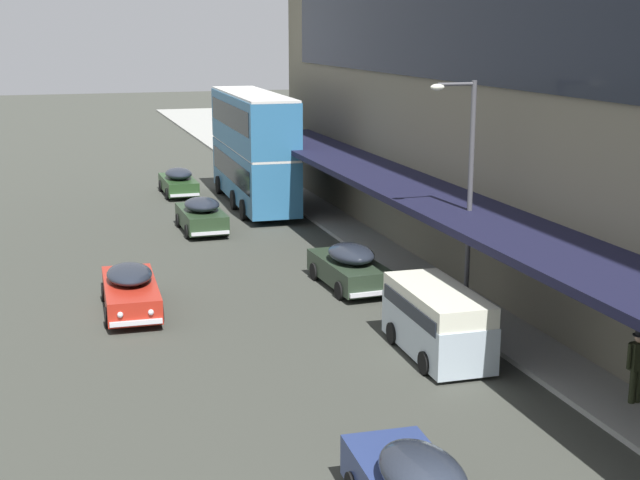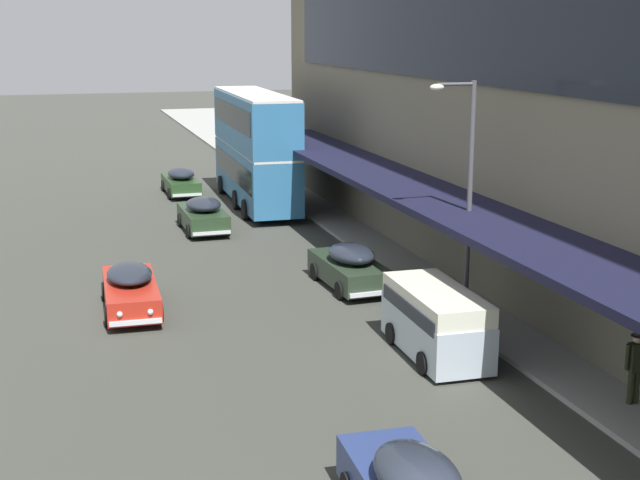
# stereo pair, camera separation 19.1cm
# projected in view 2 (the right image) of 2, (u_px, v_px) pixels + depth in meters

# --- Properties ---
(transit_bus_kerbside_front) EXTENTS (2.87, 11.30, 5.85)m
(transit_bus_kerbside_front) POSITION_uv_depth(u_px,v_px,m) (255.00, 145.00, 46.09)
(transit_bus_kerbside_front) COLOR teal
(transit_bus_kerbside_front) RESTS_ON ground
(sedan_lead_near) EXTENTS (1.81, 4.54, 1.53)m
(sedan_lead_near) POSITION_uv_depth(u_px,v_px,m) (181.00, 181.00, 49.54)
(sedan_lead_near) COLOR #24411F
(sedan_lead_near) RESTS_ON ground
(sedan_far_back) EXTENTS (1.95, 4.29, 1.60)m
(sedan_far_back) POSITION_uv_depth(u_px,v_px,m) (203.00, 215.00, 40.56)
(sedan_far_back) COLOR #253922
(sedan_far_back) RESTS_ON ground
(sedan_second_mid) EXTENTS (2.03, 4.50, 1.62)m
(sedan_second_mid) POSITION_uv_depth(u_px,v_px,m) (350.00, 266.00, 31.76)
(sedan_second_mid) COLOR #273526
(sedan_second_mid) RESTS_ON ground
(sedan_trailing_near) EXTENTS (1.91, 4.86, 1.47)m
(sedan_trailing_near) POSITION_uv_depth(u_px,v_px,m) (130.00, 289.00, 29.19)
(sedan_trailing_near) COLOR #AF2619
(sedan_trailing_near) RESTS_ON ground
(vw_van) EXTENTS (1.98, 4.58, 1.96)m
(vw_van) POSITION_uv_depth(u_px,v_px,m) (435.00, 317.00, 25.18)
(vw_van) COLOR #AFC0CC
(vw_van) RESTS_ON ground
(pedestrian_at_kerb) EXTENTS (0.62, 0.33, 1.86)m
(pedestrian_at_kerb) POSITION_uv_depth(u_px,v_px,m) (635.00, 363.00, 21.51)
(pedestrian_at_kerb) COLOR black
(pedestrian_at_kerb) RESTS_ON sidewalk_kerb
(street_lamp) EXTENTS (1.50, 0.28, 7.40)m
(street_lamp) POSITION_uv_depth(u_px,v_px,m) (465.00, 184.00, 27.21)
(street_lamp) COLOR #4C4C51
(street_lamp) RESTS_ON sidewalk_kerb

